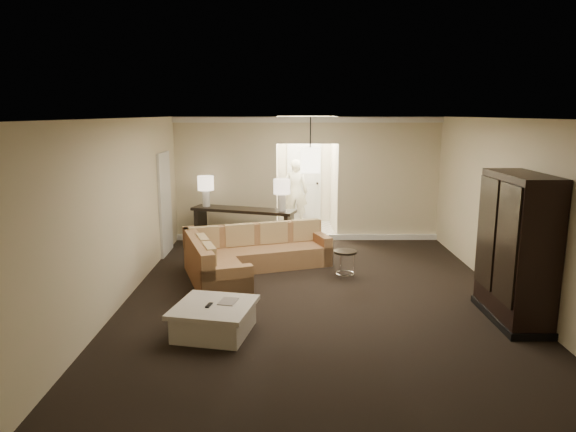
{
  "coord_description": "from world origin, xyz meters",
  "views": [
    {
      "loc": [
        -0.49,
        -7.59,
        2.87
      ],
      "look_at": [
        -0.45,
        1.2,
        1.11
      ],
      "focal_mm": 32.0,
      "sensor_mm": 36.0,
      "label": 1
    }
  ],
  "objects_px": {
    "sectional_sofa": "(246,256)",
    "console_table": "(244,225)",
    "coffee_table": "(214,319)",
    "armoire": "(516,251)",
    "person": "(296,189)",
    "drink_table": "(345,259)"
  },
  "relations": [
    {
      "from": "sectional_sofa",
      "to": "drink_table",
      "type": "distance_m",
      "value": 1.79
    },
    {
      "from": "console_table",
      "to": "drink_table",
      "type": "xyz_separation_m",
      "value": [
        1.96,
        -2.09,
        -0.16
      ]
    },
    {
      "from": "coffee_table",
      "to": "person",
      "type": "height_order",
      "value": "person"
    },
    {
      "from": "armoire",
      "to": "drink_table",
      "type": "height_order",
      "value": "armoire"
    },
    {
      "from": "person",
      "to": "console_table",
      "type": "bearing_deg",
      "value": 70.56
    },
    {
      "from": "armoire",
      "to": "sectional_sofa",
      "type": "bearing_deg",
      "value": 151.24
    },
    {
      "from": "coffee_table",
      "to": "armoire",
      "type": "xyz_separation_m",
      "value": [
        4.13,
        0.45,
        0.79
      ]
    },
    {
      "from": "armoire",
      "to": "person",
      "type": "distance_m",
      "value": 6.99
    },
    {
      "from": "coffee_table",
      "to": "person",
      "type": "xyz_separation_m",
      "value": [
        1.21,
        6.8,
        0.75
      ]
    },
    {
      "from": "sectional_sofa",
      "to": "person",
      "type": "bearing_deg",
      "value": 58.46
    },
    {
      "from": "sectional_sofa",
      "to": "console_table",
      "type": "xyz_separation_m",
      "value": [
        -0.19,
        1.81,
        0.2
      ]
    },
    {
      "from": "console_table",
      "to": "sectional_sofa",
      "type": "bearing_deg",
      "value": -66.25
    },
    {
      "from": "console_table",
      "to": "armoire",
      "type": "height_order",
      "value": "armoire"
    },
    {
      "from": "sectional_sofa",
      "to": "person",
      "type": "xyz_separation_m",
      "value": [
        0.98,
        4.21,
        0.63
      ]
    },
    {
      "from": "drink_table",
      "to": "person",
      "type": "height_order",
      "value": "person"
    },
    {
      "from": "coffee_table",
      "to": "armoire",
      "type": "relative_size",
      "value": 0.57
    },
    {
      "from": "console_table",
      "to": "drink_table",
      "type": "bearing_deg",
      "value": -29.04
    },
    {
      "from": "console_table",
      "to": "coffee_table",
      "type": "bearing_deg",
      "value": -72.63
    },
    {
      "from": "coffee_table",
      "to": "armoire",
      "type": "height_order",
      "value": "armoire"
    },
    {
      "from": "console_table",
      "to": "drink_table",
      "type": "distance_m",
      "value": 2.87
    },
    {
      "from": "sectional_sofa",
      "to": "console_table",
      "type": "distance_m",
      "value": 1.83
    },
    {
      "from": "sectional_sofa",
      "to": "armoire",
      "type": "bearing_deg",
      "value": -47.17
    }
  ]
}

